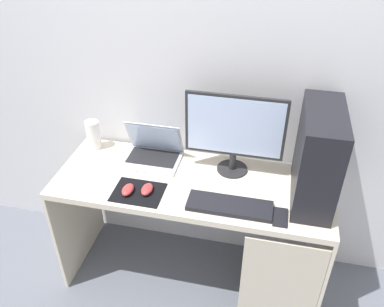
{
  "coord_description": "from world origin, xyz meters",
  "views": [
    {
      "loc": [
        0.37,
        -1.63,
        2.09
      ],
      "look_at": [
        0.0,
        0.0,
        0.93
      ],
      "focal_mm": 37.3,
      "sensor_mm": 36.0,
      "label": 1
    }
  ],
  "objects": [
    {
      "name": "keyboard",
      "position": [
        0.23,
        -0.16,
        0.76
      ],
      "size": [
        0.42,
        0.14,
        0.02
      ],
      "primitive_type": "cube",
      "color": "black",
      "rests_on": "desk"
    },
    {
      "name": "mousepad",
      "position": [
        -0.25,
        -0.15,
        0.75
      ],
      "size": [
        0.26,
        0.2,
        0.0
      ],
      "primitive_type": "cube",
      "color": "black",
      "rests_on": "desk"
    },
    {
      "name": "ground_plane",
      "position": [
        0.0,
        0.0,
        0.0
      ],
      "size": [
        8.0,
        8.0,
        0.0
      ],
      "primitive_type": "plane",
      "color": "slate"
    },
    {
      "name": "mouse_right",
      "position": [
        -0.3,
        -0.17,
        0.77
      ],
      "size": [
        0.06,
        0.1,
        0.03
      ],
      "primitive_type": "ellipsoid",
      "color": "#B23333",
      "rests_on": "mousepad"
    },
    {
      "name": "laptop",
      "position": [
        -0.27,
        0.16,
        0.8
      ],
      "size": [
        0.32,
        0.24,
        0.23
      ],
      "color": "#B7BCC6",
      "rests_on": "desk"
    },
    {
      "name": "cell_phone",
      "position": [
        0.47,
        -0.18,
        0.76
      ],
      "size": [
        0.07,
        0.13,
        0.01
      ],
      "primitive_type": "cube",
      "color": "black",
      "rests_on": "desk"
    },
    {
      "name": "mouse_left",
      "position": [
        -0.21,
        -0.14,
        0.77
      ],
      "size": [
        0.06,
        0.1,
        0.03
      ],
      "primitive_type": "ellipsoid",
      "color": "#B23333",
      "rests_on": "mousepad"
    },
    {
      "name": "pc_tower",
      "position": [
        0.61,
        0.02,
        0.99
      ],
      "size": [
        0.19,
        0.45,
        0.48
      ],
      "primitive_type": "cube",
      "color": "black",
      "rests_on": "desk"
    },
    {
      "name": "speaker",
      "position": [
        -0.64,
        0.19,
        0.84
      ],
      "size": [
        0.08,
        0.08,
        0.18
      ],
      "primitive_type": "cylinder",
      "color": "white",
      "rests_on": "desk"
    },
    {
      "name": "desk",
      "position": [
        0.02,
        -0.01,
        0.6
      ],
      "size": [
        1.48,
        0.56,
        0.75
      ],
      "color": "beige",
      "rests_on": "ground_plane"
    },
    {
      "name": "wall_back",
      "position": [
        0.0,
        0.32,
        1.3
      ],
      "size": [
        4.0,
        0.05,
        2.6
      ],
      "color": "silver",
      "rests_on": "ground_plane"
    },
    {
      "name": "monitor",
      "position": [
        0.2,
        0.14,
        1.01
      ],
      "size": [
        0.52,
        0.17,
        0.46
      ],
      "color": "#232326",
      "rests_on": "desk"
    }
  ]
}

